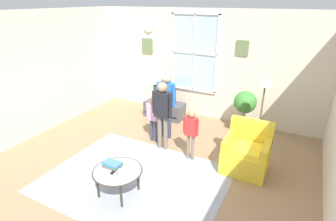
{
  "coord_description": "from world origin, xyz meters",
  "views": [
    {
      "loc": [
        2.3,
        -3.37,
        2.88
      ],
      "look_at": [
        0.23,
        0.52,
        1.03
      ],
      "focal_mm": 28.66,
      "sensor_mm": 36.0,
      "label": 1
    }
  ],
  "objects_px": {
    "person_blue_shirt": "(166,99)",
    "coffee_table": "(117,172)",
    "television": "(164,94)",
    "person_pink_shirt": "(153,115)",
    "remote_near_books": "(120,171)",
    "remote_near_cup": "(114,171)",
    "potted_plant_by_window": "(245,107)",
    "floor_lamp": "(265,88)",
    "armchair": "(247,153)",
    "person_black_shirt": "(162,108)",
    "tv_stand": "(165,110)",
    "cup": "(121,172)",
    "person_red_shirt": "(191,129)",
    "book_stack": "(112,164)"
  },
  "relations": [
    {
      "from": "person_blue_shirt",
      "to": "coffee_table",
      "type": "bearing_deg",
      "value": -83.52
    },
    {
      "from": "television",
      "to": "person_pink_shirt",
      "type": "height_order",
      "value": "person_pink_shirt"
    },
    {
      "from": "remote_near_books",
      "to": "remote_near_cup",
      "type": "distance_m",
      "value": 0.09
    },
    {
      "from": "potted_plant_by_window",
      "to": "floor_lamp",
      "type": "height_order",
      "value": "floor_lamp"
    },
    {
      "from": "armchair",
      "to": "remote_near_cup",
      "type": "distance_m",
      "value": 2.35
    },
    {
      "from": "person_pink_shirt",
      "to": "person_black_shirt",
      "type": "xyz_separation_m",
      "value": [
        0.32,
        -0.18,
        0.26
      ]
    },
    {
      "from": "person_pink_shirt",
      "to": "coffee_table",
      "type": "bearing_deg",
      "value": -77.44
    },
    {
      "from": "remote_near_books",
      "to": "remote_near_cup",
      "type": "height_order",
      "value": "same"
    },
    {
      "from": "remote_near_books",
      "to": "person_black_shirt",
      "type": "relative_size",
      "value": 0.1
    },
    {
      "from": "tv_stand",
      "to": "potted_plant_by_window",
      "type": "height_order",
      "value": "potted_plant_by_window"
    },
    {
      "from": "television",
      "to": "cup",
      "type": "height_order",
      "value": "television"
    },
    {
      "from": "coffee_table",
      "to": "person_pink_shirt",
      "type": "distance_m",
      "value": 1.78
    },
    {
      "from": "coffee_table",
      "to": "person_red_shirt",
      "type": "distance_m",
      "value": 1.59
    },
    {
      "from": "person_red_shirt",
      "to": "television",
      "type": "bearing_deg",
      "value": 132.48
    },
    {
      "from": "tv_stand",
      "to": "person_black_shirt",
      "type": "bearing_deg",
      "value": -62.68
    },
    {
      "from": "tv_stand",
      "to": "book_stack",
      "type": "distance_m",
      "value": 3.02
    },
    {
      "from": "book_stack",
      "to": "remote_near_books",
      "type": "distance_m",
      "value": 0.2
    },
    {
      "from": "person_black_shirt",
      "to": "television",
      "type": "bearing_deg",
      "value": 117.36
    },
    {
      "from": "remote_near_cup",
      "to": "floor_lamp",
      "type": "relative_size",
      "value": 0.09
    },
    {
      "from": "television",
      "to": "person_blue_shirt",
      "type": "relative_size",
      "value": 0.42
    },
    {
      "from": "television",
      "to": "person_black_shirt",
      "type": "bearing_deg",
      "value": -62.64
    },
    {
      "from": "person_red_shirt",
      "to": "person_black_shirt",
      "type": "distance_m",
      "value": 0.71
    },
    {
      "from": "television",
      "to": "armchair",
      "type": "height_order",
      "value": "armchair"
    },
    {
      "from": "television",
      "to": "person_pink_shirt",
      "type": "bearing_deg",
      "value": -71.56
    },
    {
      "from": "person_blue_shirt",
      "to": "cup",
      "type": "bearing_deg",
      "value": -80.64
    },
    {
      "from": "tv_stand",
      "to": "remote_near_cup",
      "type": "height_order",
      "value": "remote_near_cup"
    },
    {
      "from": "tv_stand",
      "to": "floor_lamp",
      "type": "bearing_deg",
      "value": -14.21
    },
    {
      "from": "coffee_table",
      "to": "potted_plant_by_window",
      "type": "xyz_separation_m",
      "value": [
        1.2,
        3.13,
        0.19
      ]
    },
    {
      "from": "remote_near_cup",
      "to": "person_red_shirt",
      "type": "distance_m",
      "value": 1.64
    },
    {
      "from": "armchair",
      "to": "coffee_table",
      "type": "height_order",
      "value": "armchair"
    },
    {
      "from": "tv_stand",
      "to": "coffee_table",
      "type": "bearing_deg",
      "value": -74.94
    },
    {
      "from": "remote_near_cup",
      "to": "remote_near_books",
      "type": "bearing_deg",
      "value": 30.73
    },
    {
      "from": "remote_near_books",
      "to": "person_red_shirt",
      "type": "height_order",
      "value": "person_red_shirt"
    },
    {
      "from": "remote_near_cup",
      "to": "cup",
      "type": "bearing_deg",
      "value": -0.6
    },
    {
      "from": "coffee_table",
      "to": "floor_lamp",
      "type": "height_order",
      "value": "floor_lamp"
    },
    {
      "from": "person_pink_shirt",
      "to": "person_blue_shirt",
      "type": "xyz_separation_m",
      "value": [
        0.16,
        0.29,
        0.29
      ]
    },
    {
      "from": "armchair",
      "to": "person_blue_shirt",
      "type": "xyz_separation_m",
      "value": [
        -1.84,
        0.39,
        0.59
      ]
    },
    {
      "from": "armchair",
      "to": "book_stack",
      "type": "xyz_separation_m",
      "value": [
        -1.74,
        -1.58,
        0.15
      ]
    },
    {
      "from": "person_blue_shirt",
      "to": "potted_plant_by_window",
      "type": "distance_m",
      "value": 1.83
    },
    {
      "from": "person_pink_shirt",
      "to": "floor_lamp",
      "type": "height_order",
      "value": "floor_lamp"
    },
    {
      "from": "television",
      "to": "book_stack",
      "type": "bearing_deg",
      "value": -77.09
    },
    {
      "from": "armchair",
      "to": "potted_plant_by_window",
      "type": "height_order",
      "value": "potted_plant_by_window"
    },
    {
      "from": "book_stack",
      "to": "person_black_shirt",
      "type": "xyz_separation_m",
      "value": [
        0.07,
        1.5,
        0.42
      ]
    },
    {
      "from": "coffee_table",
      "to": "tv_stand",
      "type": "bearing_deg",
      "value": 105.06
    },
    {
      "from": "coffee_table",
      "to": "person_black_shirt",
      "type": "distance_m",
      "value": 1.63
    },
    {
      "from": "remote_near_cup",
      "to": "person_black_shirt",
      "type": "relative_size",
      "value": 0.1
    },
    {
      "from": "person_blue_shirt",
      "to": "potted_plant_by_window",
      "type": "height_order",
      "value": "person_blue_shirt"
    },
    {
      "from": "remote_near_books",
      "to": "cup",
      "type": "bearing_deg",
      "value": -41.71
    },
    {
      "from": "book_stack",
      "to": "floor_lamp",
      "type": "xyz_separation_m",
      "value": [
        1.8,
        2.31,
        0.88
      ]
    },
    {
      "from": "cup",
      "to": "floor_lamp",
      "type": "height_order",
      "value": "floor_lamp"
    }
  ]
}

